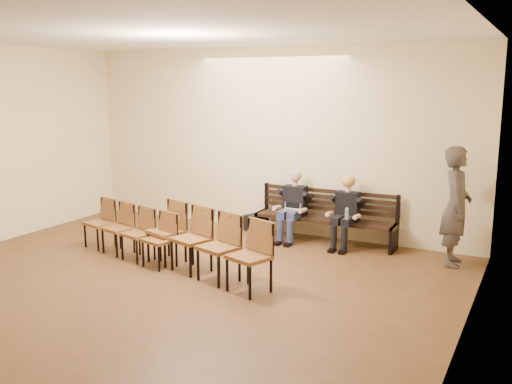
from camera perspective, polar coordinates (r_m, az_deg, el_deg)
ground at (r=7.27m, az=-16.45°, el=-12.55°), size 10.00×10.00×0.00m
room_walls at (r=7.28m, az=-13.23°, el=8.24°), size 8.02×10.01×3.51m
bench at (r=10.35m, az=6.82°, el=-3.79°), size 2.60×0.90×0.45m
seated_man at (r=10.36m, az=3.72°, el=-1.52°), size 0.51×0.71×1.23m
seated_woman at (r=10.02m, az=8.95°, el=-2.31°), size 0.49×0.68×1.14m
laptop at (r=10.24m, az=3.42°, el=-1.96°), size 0.34×0.29×0.22m
water_bottle at (r=9.71m, az=9.05°, el=-2.84°), size 0.07×0.07×0.21m
bag at (r=11.02m, az=0.00°, el=-3.17°), size 0.50×0.43×0.31m
passerby at (r=9.38m, az=19.43°, el=-0.51°), size 0.61×0.85×2.17m
chair_row_front at (r=8.50m, az=-5.17°, el=-5.16°), size 2.45×1.24×0.99m
chair_row_back at (r=9.64m, az=-12.71°, el=-3.85°), size 2.12×0.95×0.85m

